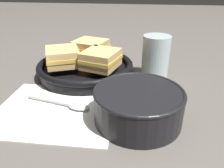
# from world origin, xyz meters

# --- Properties ---
(ground_plane) EXTENTS (4.00, 4.00, 0.00)m
(ground_plane) POSITION_xyz_m (0.00, 0.00, 0.00)
(ground_plane) COLOR #56514C
(napkin) EXTENTS (0.26, 0.23, 0.00)m
(napkin) POSITION_xyz_m (-0.09, -0.01, 0.00)
(napkin) COLOR white
(napkin) RESTS_ON ground_plane
(soup_bowl) EXTENTS (0.18, 0.18, 0.07)m
(soup_bowl) POSITION_xyz_m (0.09, -0.02, 0.04)
(soup_bowl) COLOR black
(soup_bowl) RESTS_ON ground_plane
(spoon) EXTENTS (0.16, 0.05, 0.01)m
(spoon) POSITION_xyz_m (-0.06, 0.01, 0.01)
(spoon) COLOR #B7B7BC
(spoon) RESTS_ON napkin
(skillet) EXTENTS (0.28, 0.28, 0.04)m
(skillet) POSITION_xyz_m (-0.07, 0.19, 0.02)
(skillet) COLOR black
(skillet) RESTS_ON ground_plane
(sandwich_near_left) EXTENTS (0.12, 0.12, 0.05)m
(sandwich_near_left) POSITION_xyz_m (-0.13, 0.16, 0.06)
(sandwich_near_left) COLOR #DBB26B
(sandwich_near_left) RESTS_ON skillet
(sandwich_near_right) EXTENTS (0.11, 0.12, 0.05)m
(sandwich_near_right) POSITION_xyz_m (-0.02, 0.15, 0.06)
(sandwich_near_right) COLOR #DBB26B
(sandwich_near_right) RESTS_ON skillet
(sandwich_far_left) EXTENTS (0.12, 0.11, 0.05)m
(sandwich_far_left) POSITION_xyz_m (-0.07, 0.25, 0.06)
(sandwich_far_left) COLOR #DBB26B
(sandwich_far_left) RESTS_ON skillet
(drinking_glass) EXTENTS (0.08, 0.08, 0.12)m
(drinking_glass) POSITION_xyz_m (0.13, 0.20, 0.06)
(drinking_glass) COLOR silver
(drinking_glass) RESTS_ON ground_plane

